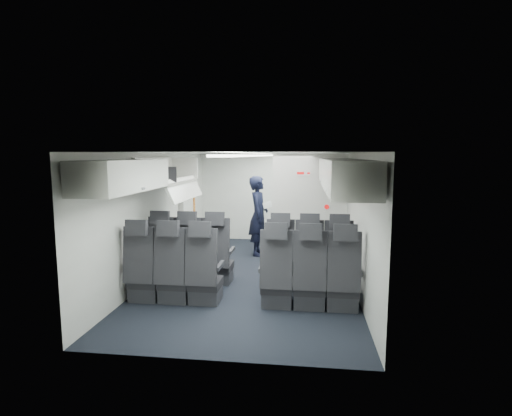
% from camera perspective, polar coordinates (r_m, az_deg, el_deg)
% --- Properties ---
extents(cabin_shell, '(3.41, 6.01, 2.16)m').
position_cam_1_polar(cabin_shell, '(6.94, -0.40, -0.65)').
color(cabin_shell, black).
rests_on(cabin_shell, ground).
extents(seat_row_front, '(3.33, 0.56, 1.24)m').
position_cam_1_polar(seat_row_front, '(6.57, -1.01, -7.55)').
color(seat_row_front, black).
rests_on(seat_row_front, cabin_shell).
extents(seat_row_mid, '(3.33, 0.56, 1.24)m').
position_cam_1_polar(seat_row_mid, '(5.71, -2.29, -9.89)').
color(seat_row_mid, black).
rests_on(seat_row_mid, cabin_shell).
extents(overhead_bin_left_rear, '(0.53, 1.80, 0.40)m').
position_cam_1_polar(overhead_bin_left_rear, '(5.33, -18.45, 4.41)').
color(overhead_bin_left_rear, silver).
rests_on(overhead_bin_left_rear, cabin_shell).
extents(overhead_bin_left_front_open, '(0.64, 1.70, 0.72)m').
position_cam_1_polar(overhead_bin_left_front_open, '(6.97, -12.55, 4.27)').
color(overhead_bin_left_front_open, '#9E9E93').
rests_on(overhead_bin_left_front_open, cabin_shell).
extents(overhead_bin_right_rear, '(0.53, 1.80, 0.40)m').
position_cam_1_polar(overhead_bin_right_rear, '(4.84, 13.11, 4.32)').
color(overhead_bin_right_rear, silver).
rests_on(overhead_bin_right_rear, cabin_shell).
extents(overhead_bin_right_front, '(0.53, 1.70, 0.40)m').
position_cam_1_polar(overhead_bin_right_front, '(6.58, 11.52, 5.19)').
color(overhead_bin_right_front, silver).
rests_on(overhead_bin_right_front, cabin_shell).
extents(bulkhead_partition, '(1.40, 0.15, 2.13)m').
position_cam_1_polar(bulkhead_partition, '(7.68, 7.64, -0.27)').
color(bulkhead_partition, silver).
rests_on(bulkhead_partition, cabin_shell).
extents(galley_unit, '(0.85, 0.52, 1.90)m').
position_cam_1_polar(galley_unit, '(9.60, 7.34, 0.55)').
color(galley_unit, '#939399').
rests_on(galley_unit, cabin_shell).
extents(boarding_door, '(0.12, 1.27, 1.86)m').
position_cam_1_polar(boarding_door, '(8.81, -9.71, -0.10)').
color(boarding_door, silver).
rests_on(boarding_door, cabin_shell).
extents(flight_attendant, '(0.41, 0.62, 1.68)m').
position_cam_1_polar(flight_attendant, '(8.45, 0.36, -1.10)').
color(flight_attendant, black).
rests_on(flight_attendant, ground).
extents(carry_on_bag, '(0.46, 0.36, 0.25)m').
position_cam_1_polar(carry_on_bag, '(6.58, -13.48, 4.64)').
color(carry_on_bag, black).
rests_on(carry_on_bag, overhead_bin_left_front_open).
extents(papers, '(0.17, 0.10, 0.13)m').
position_cam_1_polar(papers, '(8.35, 1.62, 0.45)').
color(papers, white).
rests_on(papers, flight_attendant).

